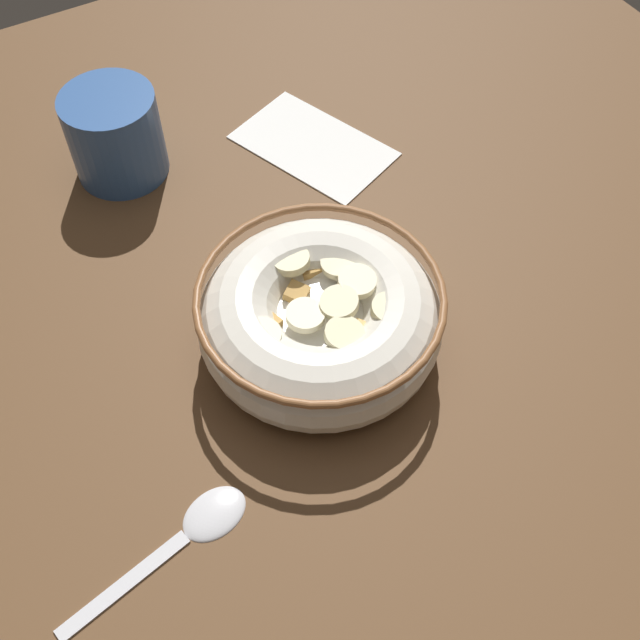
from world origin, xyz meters
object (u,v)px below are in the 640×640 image
object	(u,v)px
cereal_bowl	(320,318)
coffee_mug	(115,134)
spoon	(195,527)
folded_napkin	(313,145)

from	to	relation	value
cereal_bowl	coffee_mug	world-z (taller)	coffee_mug
spoon	coffee_mug	xyz separation A→B (cm)	(34.72, -8.57, 3.65)
cereal_bowl	coffee_mug	size ratio (longest dim) A/B	1.68
spoon	coffee_mug	distance (cm)	35.94
coffee_mug	folded_napkin	size ratio (longest dim) A/B	0.76
spoon	folded_napkin	size ratio (longest dim) A/B	1.01
coffee_mug	folded_napkin	bearing A→B (deg)	-110.33
spoon	folded_napkin	bearing A→B (deg)	-41.41
cereal_bowl	folded_napkin	size ratio (longest dim) A/B	1.27
cereal_bowl	spoon	size ratio (longest dim) A/B	1.26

